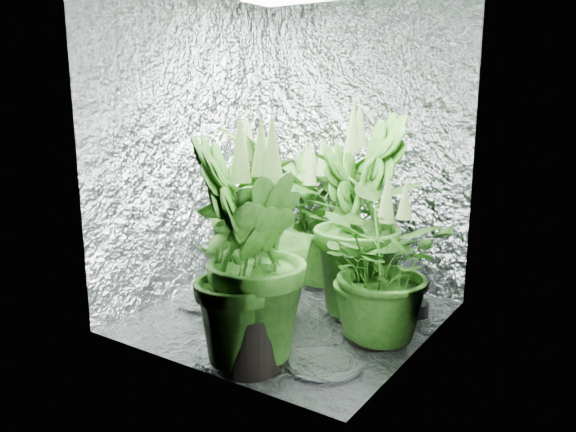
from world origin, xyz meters
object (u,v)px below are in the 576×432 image
Objects in this scene: plant_b at (302,218)px; plant_f at (241,265)px; plant_e at (376,267)px; plant_g at (247,257)px; circulation_fan at (413,291)px; plant_c at (361,218)px; plant_d at (261,227)px; plant_a at (333,217)px.

plant_f is at bearing -73.55° from plant_b.
plant_b is 1.12m from plant_e.
circulation_fan is (0.42, 1.07, -0.41)m from plant_g.
plant_c is (0.63, -0.37, 0.15)m from plant_b.
plant_g is at bearing -98.45° from plant_c.
plant_b is 0.79m from plant_d.
plant_d reaches higher than circulation_fan.
plant_d is at bearing -174.31° from plant_e.
plant_f is 0.27m from plant_g.
plant_d is (-0.44, -0.39, -0.04)m from plant_c.
plant_c reaches higher than plant_b.
plant_c is 1.31× the size of plant_f.
plant_f is (0.08, -1.11, -0.03)m from plant_a.
plant_d reaches higher than plant_f.
plant_e is at bearing 37.21° from plant_f.
plant_c reaches higher than plant_f.
plant_e reaches higher than circulation_fan.
plant_a is 0.25m from plant_b.
circulation_fan is (0.59, 0.90, -0.29)m from plant_f.
plant_g is at bearing -78.96° from plant_a.
circulation_fan is at bearing 56.69° from plant_f.
plant_g is at bearing -122.83° from plant_e.
plant_a reaches higher than plant_e.
circulation_fan is at bearing -17.70° from plant_a.
plant_c is 1.42× the size of plant_e.
plant_g is 3.43× the size of circulation_fan.
plant_a is 0.54m from plant_c.
plant_g reaches higher than plant_a.
plant_a is 0.88× the size of plant_g.
plant_d is 1.34× the size of plant_e.
plant_c is at bearing 67.48° from plant_f.
circulation_fan is at bearing 68.66° from plant_g.
plant_f is at bearing -117.54° from circulation_fan.
plant_g is at bearing -105.57° from circulation_fan.
plant_c is 0.92m from plant_g.
plant_f reaches higher than circulation_fan.
plant_a is at bearing 168.07° from circulation_fan.
plant_a is at bearing 132.54° from plant_e.
plant_e is at bearing -38.00° from plant_b.
plant_e is at bearing -52.47° from plant_c.
plant_d is at bearing -94.06° from plant_a.
plant_f is (-0.31, -0.74, -0.15)m from plant_c.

